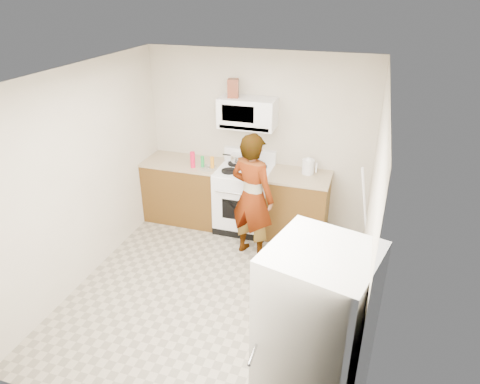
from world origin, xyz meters
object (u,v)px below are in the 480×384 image
at_px(fridge, 314,347).
at_px(kettle, 308,167).
at_px(gas_range, 244,198).
at_px(person, 252,197).
at_px(saucepan, 238,159).
at_px(microwave, 248,113).

height_order(fridge, kettle, fridge).
height_order(gas_range, person, person).
bearing_deg(person, saucepan, -41.42).
relative_size(person, fridge, 0.99).
distance_m(microwave, kettle, 1.09).
distance_m(gas_range, fridge, 3.21).
bearing_deg(fridge, gas_range, 130.80).
relative_size(microwave, saucepan, 3.63).
relative_size(microwave, kettle, 3.82).
height_order(kettle, saucepan, kettle).
distance_m(gas_range, kettle, 1.03).
relative_size(kettle, saucepan, 0.95).
bearing_deg(fridge, kettle, 114.99).
bearing_deg(kettle, saucepan, 155.44).
xyz_separation_m(microwave, saucepan, (-0.15, 0.04, -0.69)).
relative_size(fridge, kettle, 8.53).
bearing_deg(microwave, fridge, -64.91).
bearing_deg(gas_range, kettle, 7.23).
bearing_deg(saucepan, person, -60.84).
distance_m(gas_range, microwave, 1.22).
relative_size(person, kettle, 8.45).
bearing_deg(fridge, saucepan, 131.84).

